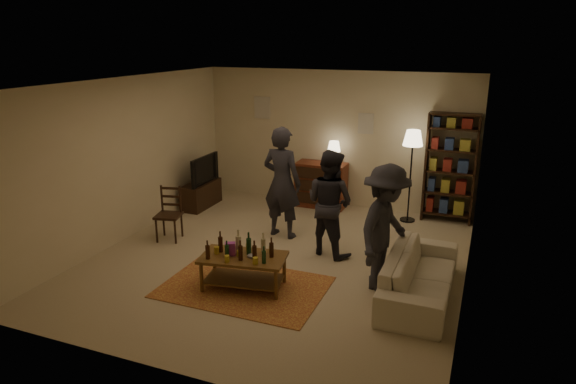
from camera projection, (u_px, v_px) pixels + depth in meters
The scene contains 13 objects.
floor at pixel (278, 259), 7.99m from camera, with size 6.00×6.00×0.00m, color #C6B793.
room_shell at pixel (305, 114), 10.34m from camera, with size 6.00×6.00×6.00m.
rug at pixel (244, 287), 7.08m from camera, with size 2.20×1.50×0.01m, color maroon.
coffee_table at pixel (243, 260), 6.96m from camera, with size 1.24×0.81×0.81m.
dining_chair at pixel (169, 211), 8.66m from camera, with size 0.48×0.48×0.93m.
tv_stand at pixel (201, 188), 10.34m from camera, with size 0.40×1.00×1.06m.
dresser at pixel (321, 184), 10.33m from camera, with size 1.00×0.50×1.36m.
bookshelf at pixel (450, 167), 9.36m from camera, with size 0.90×0.34×2.02m.
floor_lamp at pixel (413, 144), 9.22m from camera, with size 0.36×0.36×1.72m.
sofa at pixel (420, 275), 6.76m from camera, with size 2.08×0.81×0.61m, color beige.
person_left at pixel (282, 183), 8.65m from camera, with size 0.70×0.46×1.91m, color #25252C.
person_right at pixel (330, 203), 7.97m from camera, with size 0.82×0.64×1.68m, color #24242B.
person_by_sofa at pixel (385, 228), 6.81m from camera, with size 1.13×0.65×1.75m, color #292A31.
Camera 1 is at (2.86, -6.76, 3.32)m, focal length 32.00 mm.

